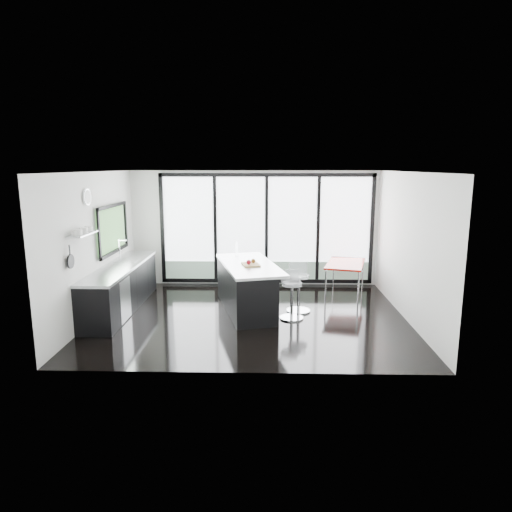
{
  "coord_description": "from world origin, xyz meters",
  "views": [
    {
      "loc": [
        0.33,
        -8.56,
        2.91
      ],
      "look_at": [
        0.1,
        0.3,
        1.15
      ],
      "focal_mm": 32.0,
      "sensor_mm": 36.0,
      "label": 1
    }
  ],
  "objects_px": {
    "island": "(245,286)",
    "bar_stool_near": "(292,301)",
    "red_table": "(345,279)",
    "bar_stool_far": "(299,293)"
  },
  "relations": [
    {
      "from": "bar_stool_near",
      "to": "bar_stool_far",
      "type": "relative_size",
      "value": 0.95
    },
    {
      "from": "island",
      "to": "bar_stool_near",
      "type": "distance_m",
      "value": 1.07
    },
    {
      "from": "island",
      "to": "bar_stool_near",
      "type": "xyz_separation_m",
      "value": [
        0.92,
        -0.54,
        -0.13
      ]
    },
    {
      "from": "bar_stool_far",
      "to": "red_table",
      "type": "distance_m",
      "value": 1.72
    },
    {
      "from": "island",
      "to": "bar_stool_far",
      "type": "relative_size",
      "value": 3.32
    },
    {
      "from": "red_table",
      "to": "bar_stool_near",
      "type": "bearing_deg",
      "value": -127.08
    },
    {
      "from": "bar_stool_far",
      "to": "red_table",
      "type": "height_order",
      "value": "bar_stool_far"
    },
    {
      "from": "island",
      "to": "red_table",
      "type": "relative_size",
      "value": 1.83
    },
    {
      "from": "bar_stool_near",
      "to": "bar_stool_far",
      "type": "distance_m",
      "value": 0.48
    },
    {
      "from": "red_table",
      "to": "island",
      "type": "bearing_deg",
      "value": -151.87
    }
  ]
}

